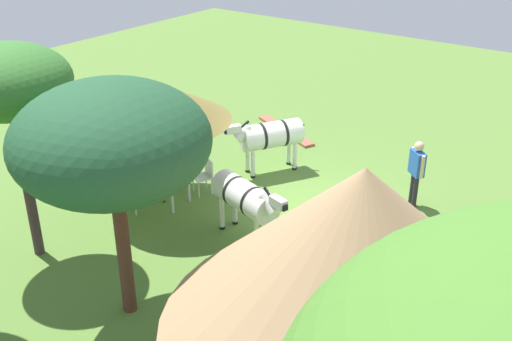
% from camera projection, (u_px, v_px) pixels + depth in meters
% --- Properties ---
extents(ground_plane, '(36.00, 36.00, 0.00)m').
position_uv_depth(ground_plane, '(307.00, 210.00, 14.77)').
color(ground_plane, '#557B32').
extents(thatched_hut, '(5.23, 5.23, 4.24)m').
position_uv_depth(thatched_hut, '(355.00, 295.00, 7.93)').
color(thatched_hut, beige).
rests_on(thatched_hut, ground_plane).
extents(shade_umbrella, '(3.50, 3.50, 3.10)m').
position_uv_depth(shade_umbrella, '(156.00, 101.00, 14.00)').
color(shade_umbrella, brown).
rests_on(shade_umbrella, ground_plane).
extents(patio_dining_table, '(1.29, 0.94, 0.74)m').
position_uv_depth(patio_dining_table, '(162.00, 179.00, 14.88)').
color(patio_dining_table, silver).
rests_on(patio_dining_table, ground_plane).
extents(patio_chair_near_hut, '(0.58, 0.57, 0.90)m').
position_uv_depth(patio_chair_near_hut, '(205.00, 174.00, 15.39)').
color(patio_chair_near_hut, silver).
rests_on(patio_chair_near_hut, ground_plane).
extents(patio_chair_near_lawn, '(0.53, 0.52, 0.90)m').
position_uv_depth(patio_chair_near_lawn, '(121.00, 197.00, 14.29)').
color(patio_chair_near_lawn, silver).
rests_on(patio_chair_near_lawn, ground_plane).
extents(guest_beside_umbrella, '(0.34, 0.57, 1.67)m').
position_uv_depth(guest_beside_umbrella, '(89.00, 157.00, 15.18)').
color(guest_beside_umbrella, black).
rests_on(guest_beside_umbrella, ground_plane).
extents(standing_watcher, '(0.49, 0.46, 1.71)m').
position_uv_depth(standing_watcher, '(417.00, 168.00, 14.53)').
color(standing_watcher, '#26202A').
rests_on(standing_watcher, ground_plane).
extents(striped_lounge_chair, '(0.95, 0.94, 0.61)m').
position_uv_depth(striped_lounge_chair, '(342.00, 235.00, 13.28)').
color(striped_lounge_chair, '#336DB2').
rests_on(striped_lounge_chair, ground_plane).
extents(zebra_nearest_camera, '(1.45, 2.08, 1.59)m').
position_uv_depth(zebra_nearest_camera, '(270.00, 136.00, 16.28)').
color(zebra_nearest_camera, silver).
rests_on(zebra_nearest_camera, ground_plane).
extents(zebra_by_umbrella, '(2.30, 1.09, 1.57)m').
position_uv_depth(zebra_by_umbrella, '(247.00, 198.00, 13.16)').
color(zebra_by_umbrella, silver).
rests_on(zebra_by_umbrella, ground_plane).
extents(acacia_tree_right_background, '(2.41, 2.41, 4.56)m').
position_uv_depth(acacia_tree_right_background, '(9.00, 83.00, 11.45)').
color(acacia_tree_right_background, '#3F2D32').
rests_on(acacia_tree_right_background, ground_plane).
extents(acacia_tree_left_background, '(3.31, 3.31, 4.43)m').
position_uv_depth(acacia_tree_left_background, '(112.00, 142.00, 9.91)').
color(acacia_tree_left_background, '#4F2D22').
rests_on(acacia_tree_left_background, ground_plane).
extents(brick_patio_kerb, '(2.70, 1.49, 0.08)m').
position_uv_depth(brick_patio_kerb, '(285.00, 131.00, 19.28)').
color(brick_patio_kerb, '#A85642').
rests_on(brick_patio_kerb, ground_plane).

